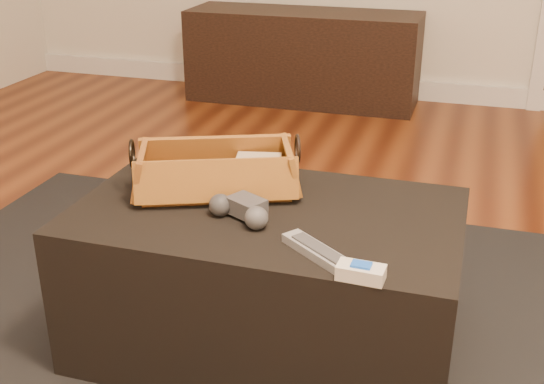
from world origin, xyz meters
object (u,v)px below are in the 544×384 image
(game_controller, at_px, (241,209))
(cream_gadget, at_px, (361,272))
(ottoman, at_px, (267,279))
(media_cabinet, at_px, (303,57))
(wicker_basket, at_px, (216,173))
(tv_remote, at_px, (208,184))
(silver_remote, at_px, (319,252))

(game_controller, height_order, cream_gadget, game_controller)
(ottoman, relative_size, game_controller, 5.34)
(ottoman, relative_size, cream_gadget, 9.60)
(media_cabinet, distance_m, wicker_basket, 2.44)
(media_cabinet, distance_m, tv_remote, 2.46)
(tv_remote, xyz_separation_m, wicker_basket, (0.01, 0.02, 0.02))
(media_cabinet, xyz_separation_m, tv_remote, (0.36, -2.42, 0.19))
(wicker_basket, xyz_separation_m, game_controller, (0.13, -0.15, -0.02))
(cream_gadget, bearing_deg, wicker_basket, 143.11)
(media_cabinet, relative_size, wicker_basket, 2.79)
(ottoman, xyz_separation_m, cream_gadget, (0.30, -0.27, 0.23))
(cream_gadget, bearing_deg, ottoman, 137.11)
(game_controller, bearing_deg, media_cabinet, 101.19)
(silver_remote, bearing_deg, cream_gadget, -32.20)
(media_cabinet, height_order, game_controller, media_cabinet)
(wicker_basket, xyz_separation_m, cream_gadget, (0.46, -0.35, -0.04))
(game_controller, relative_size, silver_remote, 0.93)
(silver_remote, height_order, cream_gadget, cream_gadget)
(media_cabinet, height_order, wicker_basket, wicker_basket)
(game_controller, xyz_separation_m, cream_gadget, (0.34, -0.20, -0.01))
(ottoman, xyz_separation_m, wicker_basket, (-0.17, 0.07, 0.26))
(wicker_basket, xyz_separation_m, silver_remote, (0.36, -0.28, -0.04))
(silver_remote, bearing_deg, game_controller, 150.95)
(ottoman, xyz_separation_m, game_controller, (-0.04, -0.08, 0.24))
(game_controller, bearing_deg, tv_remote, 137.57)
(ottoman, height_order, game_controller, game_controller)
(tv_remote, bearing_deg, silver_remote, -62.82)
(wicker_basket, bearing_deg, silver_remote, -38.22)
(wicker_basket, relative_size, silver_remote, 2.48)
(game_controller, bearing_deg, ottoman, 61.95)
(tv_remote, height_order, cream_gadget, tv_remote)
(media_cabinet, distance_m, silver_remote, 2.78)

